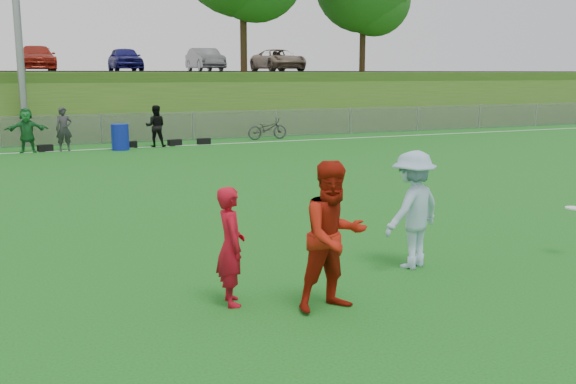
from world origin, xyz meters
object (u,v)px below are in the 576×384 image
player_blue (413,210)px  frisbee (573,208)px  recycling_bin (120,137)px  bicycle (267,128)px  player_red_left (231,246)px  player_red_center (334,236)px

player_blue → frisbee: player_blue is taller
frisbee → recycling_bin: recycling_bin is taller
player_blue → bicycle: (4.98, 19.12, -0.42)m
bicycle → frisbee: bearing=170.8°
player_red_left → player_blue: size_ratio=0.86×
player_red_center → bicycle: player_red_center is taller
player_red_center → frisbee: bearing=2.9°
player_blue → frisbee: size_ratio=7.13×
frisbee → bicycle: bicycle is taller
player_blue → frisbee: bearing=148.6°
player_red_center → player_red_left: bearing=143.9°
player_red_left → bicycle: size_ratio=0.83×
player_red_left → bicycle: bearing=-16.5°
recycling_bin → frisbee: bearing=-75.7°
player_blue → player_red_left: bearing=-12.7°
player_red_center → bicycle: size_ratio=1.02×
recycling_bin → bicycle: recycling_bin is taller
player_red_left → player_red_center: player_red_center is taller
player_red_left → player_red_center: bearing=-115.1°
player_red_center → bicycle: (6.94, 20.28, -0.47)m
player_red_center → recycling_bin: bearing=84.6°
player_red_left → player_red_center: size_ratio=0.81×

